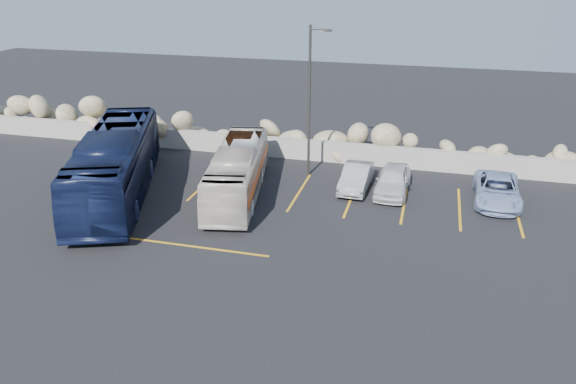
% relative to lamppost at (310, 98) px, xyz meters
% --- Properties ---
extents(ground, '(90.00, 90.00, 0.00)m').
position_rel_lamppost_xyz_m(ground, '(-2.56, -9.50, -4.30)').
color(ground, black).
rests_on(ground, ground).
extents(seawall, '(60.00, 0.40, 1.20)m').
position_rel_lamppost_xyz_m(seawall, '(-2.56, 2.50, -3.70)').
color(seawall, gray).
rests_on(seawall, ground).
extents(riprap_pile, '(54.00, 2.80, 2.60)m').
position_rel_lamppost_xyz_m(riprap_pile, '(-2.56, 3.70, -3.00)').
color(riprap_pile, '#8E7E5D').
rests_on(riprap_pile, ground).
extents(parking_lines, '(18.16, 9.36, 0.01)m').
position_rel_lamppost_xyz_m(parking_lines, '(2.09, -3.93, -4.29)').
color(parking_lines, orange).
rests_on(parking_lines, ground).
extents(lamppost, '(1.14, 0.18, 8.00)m').
position_rel_lamppost_xyz_m(lamppost, '(0.00, 0.00, 0.00)').
color(lamppost, '#33312D').
rests_on(lamppost, ground).
extents(vintage_bus, '(3.78, 9.27, 2.52)m').
position_rel_lamppost_xyz_m(vintage_bus, '(-2.85, -3.64, -3.04)').
color(vintage_bus, beige).
rests_on(vintage_bus, ground).
extents(tour_coach, '(6.82, 12.19, 3.33)m').
position_rel_lamppost_xyz_m(tour_coach, '(-8.65, -5.20, -2.63)').
color(tour_coach, '#101735').
rests_on(tour_coach, ground).
extents(car_a, '(1.75, 4.04, 1.36)m').
position_rel_lamppost_xyz_m(car_a, '(4.64, -1.40, -3.62)').
color(car_a, silver).
rests_on(car_a, ground).
extents(car_b, '(1.45, 3.85, 1.26)m').
position_rel_lamppost_xyz_m(car_b, '(2.77, -1.28, -3.67)').
color(car_b, '#A7A8AC').
rests_on(car_b, ground).
extents(car_d, '(2.20, 4.61, 1.27)m').
position_rel_lamppost_xyz_m(car_d, '(9.67, -1.28, -3.66)').
color(car_d, '#8FA3CC').
rests_on(car_d, ground).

